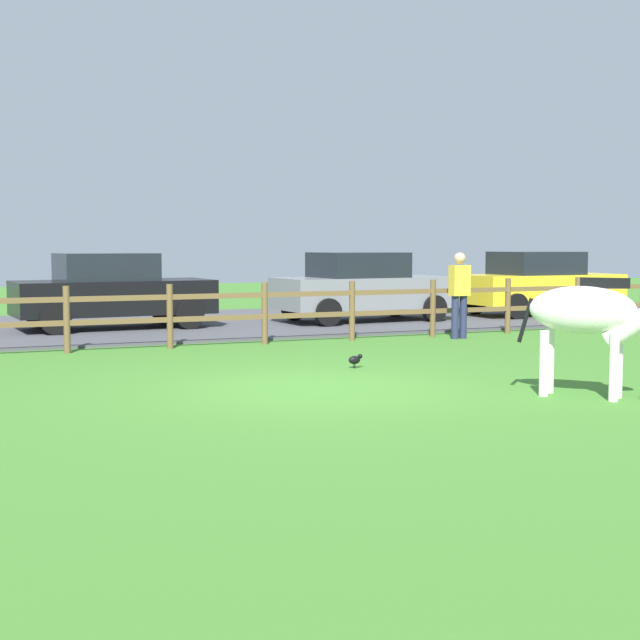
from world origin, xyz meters
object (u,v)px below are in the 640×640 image
Objects in this scene: zebra at (589,319)px; parked_car_grey at (362,286)px; visitor_near_fence at (459,291)px; parked_car_black at (112,290)px; crow_on_grass at (355,360)px; parked_car_yellow at (539,283)px.

parked_car_grey is at bearing 79.45° from zebra.
parked_car_grey is 3.79m from visitor_near_fence.
parked_car_black is (-5.57, 0.37, 0.00)m from parked_car_grey.
zebra is 10.33m from parked_car_grey.
zebra is at bearing -66.76° from crow_on_grass.
visitor_near_fence is (0.24, -3.78, 0.06)m from parked_car_grey.
parked_car_grey is (3.34, 6.78, 0.72)m from crow_on_grass.
crow_on_grass is 10.66m from parked_car_yellow.
parked_car_grey is 2.51× the size of visitor_near_fence.
visitor_near_fence reaches higher than zebra.
parked_car_grey and parked_car_black have the same top height.
parked_car_black is 7.14m from visitor_near_fence.
zebra is 7.39× the size of crow_on_grass.
visitor_near_fence is at bearing -35.57° from parked_car_black.
zebra is 0.39× the size of parked_car_black.
parked_car_black reaches higher than zebra.
crow_on_grass is at bearing 113.24° from zebra.
crow_on_grass is at bearing -140.33° from parked_car_yellow.
parked_car_black is at bearing 144.43° from visitor_near_fence.
parked_car_yellow is at bearing 56.43° from zebra.
visitor_near_fence is (5.81, -4.15, 0.06)m from parked_car_black.
visitor_near_fence is (2.13, 6.37, -0.02)m from zebra.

